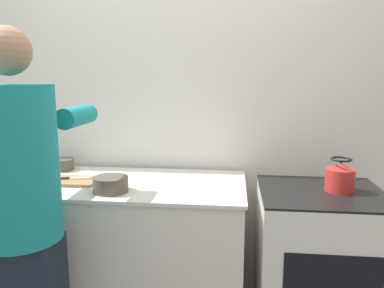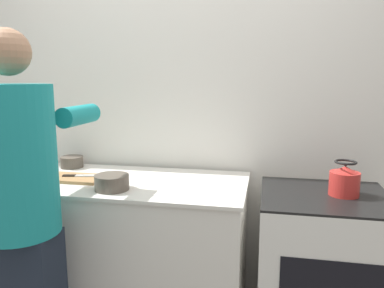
{
  "view_description": "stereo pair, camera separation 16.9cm",
  "coord_description": "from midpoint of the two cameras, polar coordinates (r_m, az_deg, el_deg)",
  "views": [
    {
      "loc": [
        0.37,
        -1.71,
        1.51
      ],
      "look_at": [
        0.15,
        0.23,
        1.16
      ],
      "focal_mm": 35.0,
      "sensor_mm": 36.0,
      "label": 1
    },
    {
      "loc": [
        0.54,
        -1.68,
        1.51
      ],
      "look_at": [
        0.15,
        0.23,
        1.16
      ],
      "focal_mm": 35.0,
      "sensor_mm": 36.0,
      "label": 2
    }
  ],
  "objects": [
    {
      "name": "wall_back",
      "position": [
        2.48,
        0.81,
        5.18
      ],
      "size": [
        8.0,
        0.05,
        2.6
      ],
      "color": "white",
      "rests_on": "ground_plane"
    },
    {
      "name": "counter",
      "position": [
        2.43,
        -10.2,
        -15.75
      ],
      "size": [
        1.64,
        0.69,
        0.91
      ],
      "color": "silver",
      "rests_on": "ground_plane"
    },
    {
      "name": "oven",
      "position": [
        2.3,
        21.14,
        -18.05
      ],
      "size": [
        0.67,
        0.62,
        0.91
      ],
      "color": "silver",
      "rests_on": "ground_plane"
    },
    {
      "name": "person",
      "position": [
        1.87,
        -22.22,
        -8.84
      ],
      "size": [
        0.4,
        0.63,
        1.72
      ],
      "color": "#1A222F",
      "rests_on": "ground_plane"
    },
    {
      "name": "cutting_board",
      "position": [
        2.31,
        -15.63,
        -5.06
      ],
      "size": [
        0.34,
        0.2,
        0.02
      ],
      "color": "#A87A4C",
      "rests_on": "counter"
    },
    {
      "name": "knife",
      "position": [
        2.31,
        -14.94,
        -4.71
      ],
      "size": [
        0.2,
        0.07,
        0.01
      ],
      "rotation": [
        0.0,
        0.0,
        0.21
      ],
      "color": "silver",
      "rests_on": "cutting_board"
    },
    {
      "name": "kettle",
      "position": [
        2.14,
        24.36,
        -5.17
      ],
      "size": [
        0.15,
        0.15,
        0.18
      ],
      "color": "red",
      "rests_on": "oven"
    },
    {
      "name": "bowl_prep",
      "position": [
        2.05,
        -9.82,
        -5.8
      ],
      "size": [
        0.18,
        0.18,
        0.08
      ],
      "color": "brown",
      "rests_on": "counter"
    },
    {
      "name": "bowl_mixing",
      "position": [
        2.62,
        -16.1,
        -2.66
      ],
      "size": [
        0.15,
        0.15,
        0.07
      ],
      "color": "brown",
      "rests_on": "counter"
    },
    {
      "name": "canister_jar",
      "position": [
        2.6,
        -21.97,
        -2.26
      ],
      "size": [
        0.16,
        0.16,
        0.15
      ],
      "color": "#4C4C51",
      "rests_on": "counter"
    },
    {
      "name": "book_stack",
      "position": [
        2.4,
        -24.46,
        -4.18
      ],
      "size": [
        0.22,
        0.29,
        0.09
      ],
      "color": "olive",
      "rests_on": "counter"
    }
  ]
}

